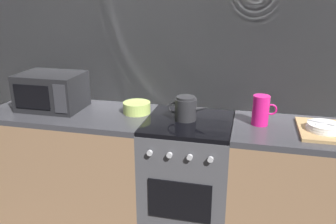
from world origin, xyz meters
The scene contains 9 objects.
back_wall centered at (0.00, 0.32, 1.20)m, with size 3.60×0.05×2.40m.
counter_left centered at (-0.90, 0.00, 0.45)m, with size 1.20×0.60×0.90m.
stove_unit centered at (0.00, 0.00, 0.45)m, with size 0.60×0.63×0.90m.
counter_right centered at (0.90, 0.00, 0.45)m, with size 1.20×0.60×0.90m.
microwave centered at (-1.05, 0.02, 1.04)m, with size 0.46×0.35×0.27m.
kettle centered at (-0.03, 0.01, 0.98)m, with size 0.28×0.15×0.17m.
mixing_bowl centered at (-0.40, 0.07, 0.94)m, with size 0.20×0.20×0.08m, color #B7D166.
pitcher centered at (0.47, 0.04, 1.00)m, with size 0.16×0.11×0.20m.
dish_pile centered at (0.86, -0.01, 0.92)m, with size 0.30×0.40×0.07m.
Camera 1 is at (0.38, -2.22, 1.74)m, focal length 37.17 mm.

